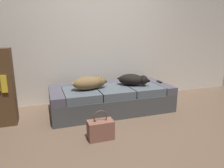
# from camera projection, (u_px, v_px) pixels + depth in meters

# --- Properties ---
(ground_plane) EXTENTS (10.00, 10.00, 0.00)m
(ground_plane) POSITION_uv_depth(u_px,v_px,m) (136.00, 136.00, 2.63)
(ground_plane) COLOR brown
(back_wall) EXTENTS (6.40, 0.10, 2.80)m
(back_wall) POSITION_uv_depth(u_px,v_px,m) (99.00, 28.00, 3.88)
(back_wall) COLOR beige
(back_wall) RESTS_ON ground
(couch) EXTENTS (2.02, 0.92, 0.42)m
(couch) POSITION_uv_depth(u_px,v_px,m) (111.00, 98.00, 3.51)
(couch) COLOR #454748
(couch) RESTS_ON ground
(dog_tan) EXTENTS (0.62, 0.33, 0.21)m
(dog_tan) POSITION_uv_depth(u_px,v_px,m) (90.00, 83.00, 3.24)
(dog_tan) COLOR brown
(dog_tan) RESTS_ON couch
(dog_dark) EXTENTS (0.54, 0.44, 0.20)m
(dog_dark) POSITION_uv_depth(u_px,v_px,m) (133.00, 80.00, 3.49)
(dog_dark) COLOR black
(dog_dark) RESTS_ON couch
(tv_remote) EXTENTS (0.06, 0.15, 0.02)m
(tv_remote) POSITION_uv_depth(u_px,v_px,m) (159.00, 82.00, 3.73)
(tv_remote) COLOR black
(tv_remote) RESTS_ON couch
(handbag) EXTENTS (0.32, 0.18, 0.38)m
(handbag) POSITION_uv_depth(u_px,v_px,m) (101.00, 129.00, 2.54)
(handbag) COLOR brown
(handbag) RESTS_ON ground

